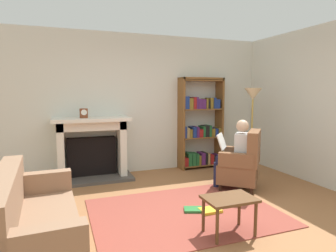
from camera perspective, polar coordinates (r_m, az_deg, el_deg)
ground at (r=3.77m, az=5.22°, el=-18.21°), size 14.00×14.00×0.00m
back_wall at (r=5.82m, az=-5.59°, el=4.34°), size 5.60×0.10×2.70m
side_wall_right at (r=5.99m, az=23.36°, el=3.89°), size 0.10×5.20×2.70m
area_rug at (r=4.01m, az=3.29°, el=-16.49°), size 2.40×1.80×0.01m
fireplace at (r=5.49m, az=-14.66°, el=-3.92°), size 1.39×0.64×1.13m
mantel_clock at (r=5.30m, az=-16.16°, el=2.41°), size 0.14×0.14×0.17m
bookshelf at (r=6.10m, az=6.34°, el=0.06°), size 0.92×0.32×1.88m
armchair_reading at (r=4.95m, az=14.36°, el=-7.10°), size 0.89×0.89×0.97m
seated_reader at (r=4.92m, az=13.06°, el=-4.79°), size 0.59×0.58×1.14m
sofa_floral at (r=3.17m, az=-24.92°, el=-17.46°), size 0.79×1.73×0.85m
side_table at (r=3.39m, az=11.91°, el=-14.57°), size 0.56×0.39×0.43m
scattered_books at (r=4.04m, az=6.92°, el=-16.00°), size 0.48×0.33×0.04m
floor_lamp at (r=5.66m, az=16.25°, el=4.58°), size 0.32×0.32×1.66m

